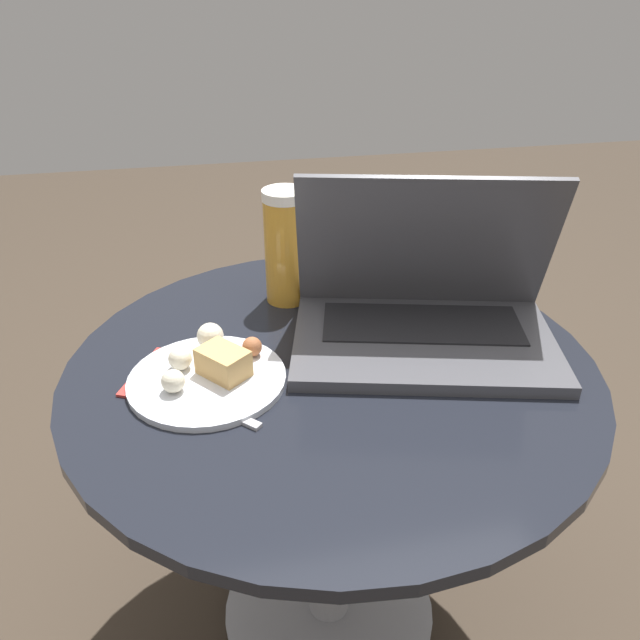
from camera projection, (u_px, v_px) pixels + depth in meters
name	position (u px, v px, depth m)	size (l,w,h in m)	color
ground_plane	(329.00, 610.00, 1.13)	(6.00, 6.00, 0.00)	#382D23
table	(331.00, 435.00, 0.93)	(0.73, 0.73, 0.54)	#9E9EA3
napkin	(195.00, 379.00, 0.82)	(0.20, 0.18, 0.00)	#B7332D
laptop	(424.00, 308.00, 0.90)	(0.42, 0.32, 0.24)	#47474C
beer_glass	(286.00, 247.00, 0.98)	(0.07, 0.07, 0.18)	gold
snack_plate	(209.00, 371.00, 0.82)	(0.21, 0.21, 0.05)	silver
fork	(196.00, 399.00, 0.79)	(0.14, 0.13, 0.00)	#B2B2B7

